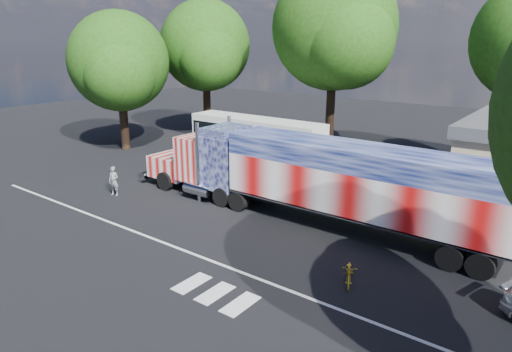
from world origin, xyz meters
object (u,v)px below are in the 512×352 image
Objects in this scene: coach_bus at (256,139)px; bicycle at (349,272)px; tree_nw_a at (206,46)px; tree_n_mid at (336,28)px; tree_w_a at (120,62)px; woman at (114,181)px; semi_truck at (312,177)px.

coach_bus is 18.70m from bicycle.
bicycle is at bearing -36.49° from tree_nw_a.
tree_nw_a is (-12.35, -1.38, -1.45)m from tree_n_mid.
coach_bus is at bearing 113.24° from bicycle.
tree_w_a is (-14.11, -9.66, -2.57)m from tree_n_mid.
bicycle is (15.74, -0.88, -0.46)m from woman.
tree_nw_a is at bearing 153.37° from coach_bus.
semi_truck is at bearing 0.27° from woman.
tree_n_mid is (3.14, 6.01, 8.05)m from coach_bus.
woman reaches higher than bicycle.
bicycle is at bearing -41.92° from coach_bus.
bicycle is at bearing -46.14° from semi_truck.
coach_bus is at bearing 63.46° from woman.
bicycle is 0.15× the size of tree_w_a.
tree_w_a reaches higher than woman.
tree_w_a reaches higher than semi_truck.
semi_truck reaches higher than coach_bus.
tree_n_mid is 1.30× the size of tree_w_a.
tree_nw_a is (-7.36, 16.21, 7.40)m from woman.
bicycle is (13.89, -12.47, -1.25)m from coach_bus.
woman is 19.28m from tree_nw_a.
semi_truck is 17.03m from tree_n_mid.
tree_w_a is at bearing 168.20° from semi_truck.
tree_n_mid is at bearing 34.41° from tree_w_a.
tree_n_mid reaches higher than coach_bus.
semi_truck is at bearing 109.02° from bicycle.
tree_n_mid is 1.17× the size of tree_nw_a.
bicycle is 27.21m from tree_w_a.
tree_n_mid is at bearing 6.40° from tree_nw_a.
tree_nw_a is at bearing -173.60° from tree_n_mid.
tree_n_mid is (-10.75, 18.47, 9.30)m from bicycle.
coach_bus reaches higher than bicycle.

